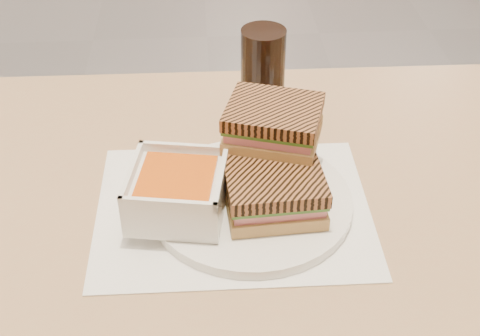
{
  "coord_description": "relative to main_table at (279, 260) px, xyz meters",
  "views": [
    {
      "loc": [
        -0.03,
        -2.64,
        1.32
      ],
      "look_at": [
        0.01,
        -2.0,
        0.82
      ],
      "focal_mm": 49.0,
      "sensor_mm": 36.0,
      "label": 1
    }
  ],
  "objects": [
    {
      "name": "main_table",
      "position": [
        0.0,
        0.0,
        0.0
      ],
      "size": [
        1.21,
        0.72,
        0.75
      ],
      "color": "#A18159",
      "rests_on": "ground"
    },
    {
      "name": "tray_liner",
      "position": [
        -0.07,
        -0.01,
        0.11
      ],
      "size": [
        0.36,
        0.28,
        0.0
      ],
      "color": "white",
      "rests_on": "main_table"
    },
    {
      "name": "cola_glass",
      "position": [
        -0.01,
        0.21,
        0.19
      ],
      "size": [
        0.07,
        0.07,
        0.14
      ],
      "color": "black",
      "rests_on": "main_table"
    },
    {
      "name": "soup_bowl",
      "position": [
        -0.14,
        -0.03,
        0.16
      ],
      "size": [
        0.13,
        0.13,
        0.06
      ],
      "color": "white",
      "rests_on": "plate"
    },
    {
      "name": "plate",
      "position": [
        -0.04,
        -0.01,
        0.12
      ],
      "size": [
        0.26,
        0.26,
        0.01
      ],
      "color": "white",
      "rests_on": "tray_liner"
    },
    {
      "name": "panini_upper",
      "position": [
        -0.01,
        0.05,
        0.21
      ],
      "size": [
        0.14,
        0.13,
        0.05
      ],
      "color": "tan",
      "rests_on": "panini_lower"
    },
    {
      "name": "panini_lower",
      "position": [
        -0.01,
        -0.03,
        0.16
      ],
      "size": [
        0.13,
        0.11,
        0.05
      ],
      "color": "tan",
      "rests_on": "plate"
    }
  ]
}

